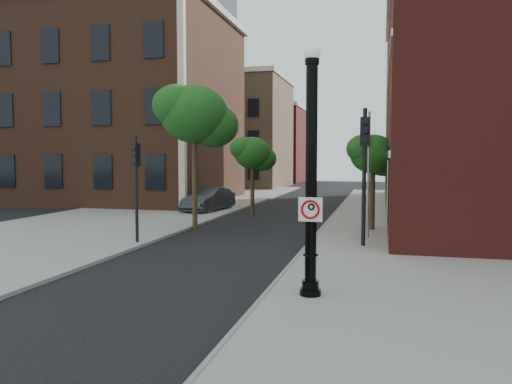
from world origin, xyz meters
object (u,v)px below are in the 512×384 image
(no_parking_sign, at_px, (310,209))
(parked_car, at_px, (209,200))
(lamppost, at_px, (311,184))
(traffic_signal_left, at_px, (136,172))
(traffic_signal_right, at_px, (364,155))

(no_parking_sign, distance_m, parked_car, 19.85)
(lamppost, xyz_separation_m, traffic_signal_left, (-7.54, 5.75, 0.05))
(traffic_signal_left, bearing_deg, no_parking_sign, -25.75)
(lamppost, relative_size, parked_car, 1.30)
(no_parking_sign, height_order, parked_car, no_parking_sign)
(parked_car, bearing_deg, traffic_signal_left, -76.37)
(lamppost, bearing_deg, parked_car, 116.66)
(parked_car, bearing_deg, lamppost, -55.90)
(traffic_signal_right, bearing_deg, no_parking_sign, -95.97)
(traffic_signal_left, bearing_deg, lamppost, -25.04)
(lamppost, height_order, traffic_signal_right, lamppost)
(no_parking_sign, distance_m, traffic_signal_right, 7.45)
(no_parking_sign, bearing_deg, parked_car, 119.29)
(lamppost, relative_size, traffic_signal_left, 1.43)
(parked_car, bearing_deg, traffic_signal_right, -39.41)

